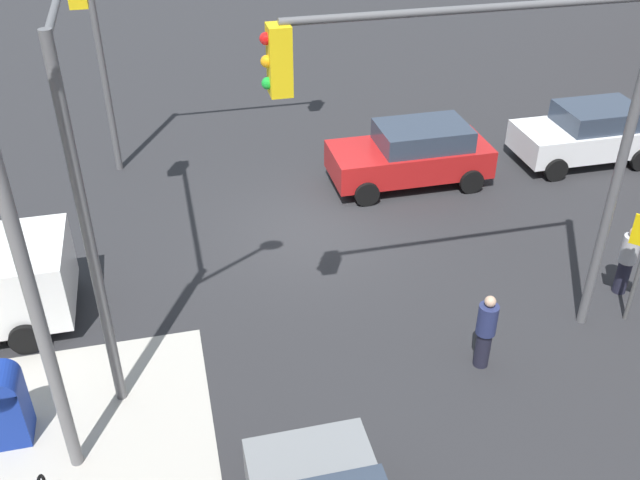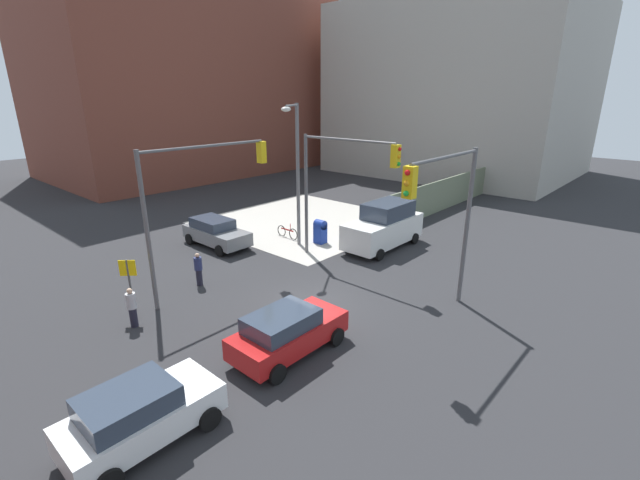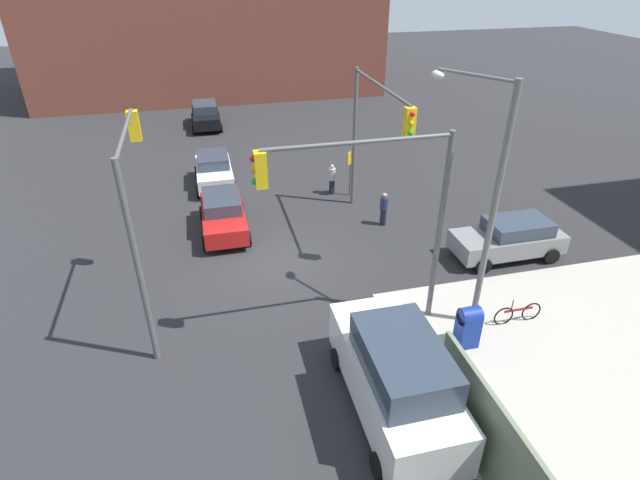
# 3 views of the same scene
# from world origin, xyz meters

# --- Properties ---
(ground_plane) EXTENTS (120.00, 120.00, 0.00)m
(ground_plane) POSITION_xyz_m (0.00, 0.00, 0.00)
(ground_plane) COLOR #28282B
(traffic_signal_nw_corner) EXTENTS (6.35, 0.36, 6.50)m
(traffic_signal_nw_corner) POSITION_xyz_m (-2.04, 4.50, 4.68)
(traffic_signal_nw_corner) COLOR #59595B
(traffic_signal_nw_corner) RESTS_ON ground
(traffic_signal_ne_corner) EXTENTS (0.36, 5.82, 6.50)m
(traffic_signal_ne_corner) POSITION_xyz_m (4.50, 2.27, 4.65)
(traffic_signal_ne_corner) COLOR #59595B
(traffic_signal_ne_corner) RESTS_ON ground
(street_lamp_corner) EXTENTS (2.41, 1.56, 8.00)m
(street_lamp_corner) POSITION_xyz_m (4.89, 5.60, 4.70)
(street_lamp_corner) COLOR slate
(street_lamp_corner) RESTS_ON ground
(mailbox_blue) EXTENTS (0.56, 0.64, 1.43)m
(mailbox_blue) POSITION_xyz_m (6.20, 5.00, 0.76)
(mailbox_blue) COLOR navy
(mailbox_blue) RESTS_ON ground
(coupe_white) EXTENTS (3.84, 2.02, 1.62)m
(coupe_white) POSITION_xyz_m (-8.34, -1.96, 0.84)
(coupe_white) COLOR white
(coupe_white) RESTS_ON ground
(coupe_red) EXTENTS (4.19, 2.02, 1.62)m
(coupe_red) POSITION_xyz_m (-3.14, -1.87, 0.84)
(coupe_red) COLOR #B21919
(coupe_red) RESTS_ON ground
(pedestrian_crossing) EXTENTS (0.36, 0.36, 1.58)m
(pedestrian_crossing) POSITION_xyz_m (-2.00, 5.20, 0.81)
(pedestrian_crossing) COLOR navy
(pedestrian_crossing) RESTS_ON ground
(pedestrian_waiting) EXTENTS (0.36, 0.36, 1.59)m
(pedestrian_waiting) POSITION_xyz_m (-5.80, 3.80, 0.82)
(pedestrian_waiting) COLOR #B2B2B7
(pedestrian_waiting) RESTS_ON ground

